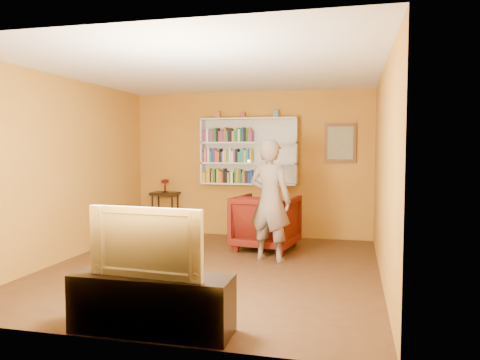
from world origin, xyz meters
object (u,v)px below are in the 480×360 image
at_px(console_table, 165,199).
at_px(armchair, 266,222).
at_px(ruby_lustre, 165,183).
at_px(bookshelf, 249,152).
at_px(tv_cabinet, 152,303).
at_px(person, 270,200).
at_px(television, 151,240).

bearing_deg(console_table, armchair, -21.87).
bearing_deg(armchair, ruby_lustre, -13.52).
xyz_separation_m(bookshelf, ruby_lustre, (-1.62, -0.16, -0.60)).
bearing_deg(bookshelf, tv_cabinet, -88.37).
height_order(ruby_lustre, person, person).
bearing_deg(ruby_lustre, television, -68.70).
relative_size(ruby_lustre, armchair, 0.26).
bearing_deg(television, ruby_lustre, 115.75).
bearing_deg(tv_cabinet, ruby_lustre, 111.30).
bearing_deg(ruby_lustre, tv_cabinet, -68.70).
distance_m(person, television, 2.94).
bearing_deg(television, person, 83.26).
height_order(armchair, person, person).
xyz_separation_m(ruby_lustre, tv_cabinet, (1.75, -4.50, -0.74)).
bearing_deg(console_table, person, -34.73).
height_order(bookshelf, television, bookshelf).
height_order(console_table, television, television).
height_order(console_table, tv_cabinet, console_table).
height_order(armchair, television, television).
height_order(console_table, armchair, armchair).
bearing_deg(tv_cabinet, person, 78.80).
bearing_deg(ruby_lustre, bookshelf, 5.62).
relative_size(armchair, tv_cabinet, 0.67).
relative_size(console_table, person, 0.46).
xyz_separation_m(console_table, person, (2.33, -1.61, 0.22)).
xyz_separation_m(console_table, ruby_lustre, (0.00, -0.00, 0.32)).
relative_size(tv_cabinet, television, 1.36).
distance_m(ruby_lustre, tv_cabinet, 4.89).
height_order(person, television, person).
distance_m(console_table, person, 2.84).
distance_m(tv_cabinet, television, 0.58).
bearing_deg(person, console_table, -17.24).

